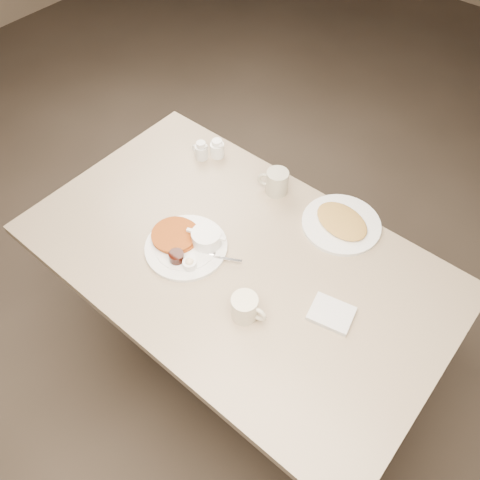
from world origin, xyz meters
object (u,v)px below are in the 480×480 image
Objects in this scene: diner_table at (237,282)px; hash_plate at (341,223)px; main_plate at (188,243)px; coffee_mug_far at (276,182)px; coffee_mug_near at (245,307)px; creamer_left at (201,151)px; creamer_right at (217,149)px.

hash_plate is (0.21, 0.36, 0.18)m from diner_table.
main_plate is 2.96× the size of coffee_mug_far.
coffee_mug_far reaches higher than coffee_mug_near.
main_plate is 4.85× the size of creamer_left.
coffee_mug_near is 0.97× the size of coffee_mug_far.
main_plate is at bearing -60.44° from creamer_right.
coffee_mug_far is 0.37× the size of hash_plate.
coffee_mug_far reaches higher than creamer_right.
hash_plate is (0.61, 0.00, -0.02)m from creamer_right.
creamer_right reaches higher than hash_plate.
creamer_left is at bearing -175.08° from hash_plate.
creamer_left is at bearing 127.05° from main_plate.
coffee_mug_near is 0.77m from creamer_right.
hash_plate is at bearing 4.92° from creamer_left.
main_plate is 3.04× the size of coffee_mug_near.
coffee_mug_far is at bearing -1.93° from creamer_right.
coffee_mug_far is 1.64× the size of creamer_left.
creamer_right is at bearing 119.56° from main_plate.
main_plate is at bearing -52.95° from creamer_left.
coffee_mug_far reaches higher than creamer_left.
coffee_mug_far is at bearing -177.15° from hash_plate.
diner_table is 0.57m from creamer_left.
creamer_right is at bearing 138.70° from diner_table.
creamer_left is (-0.62, 0.46, -0.01)m from coffee_mug_near.
creamer_left is 0.07m from creamer_right.
creamer_right is at bearing 178.07° from coffee_mug_far.
hash_plate is at bearing 86.40° from coffee_mug_near.
creamer_right is (-0.40, 0.35, 0.21)m from diner_table.
coffee_mug_near is 1.60× the size of creamer_left.
creamer_right is (0.04, 0.05, -0.00)m from creamer_left.
main_plate reaches higher than hash_plate.
coffee_mug_far is (-0.26, 0.50, 0.00)m from coffee_mug_near.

